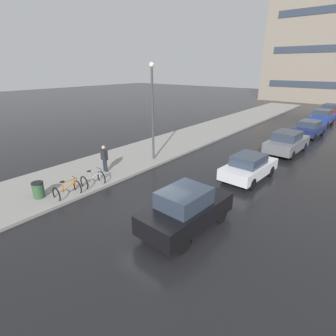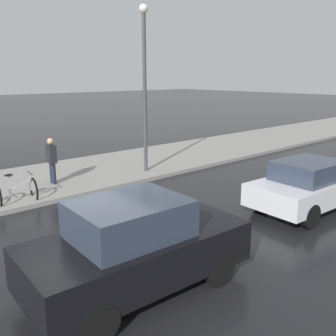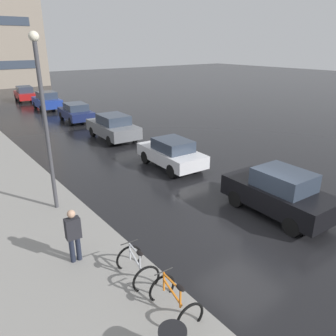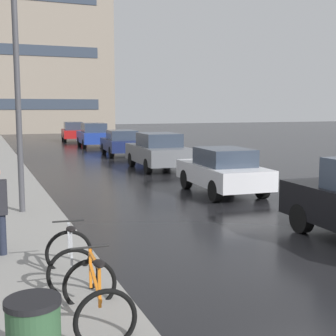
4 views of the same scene
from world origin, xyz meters
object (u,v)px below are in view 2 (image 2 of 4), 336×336
Objects in this scene: bicycle_second at (17,192)px; pedestrian at (52,160)px; car_white at (310,185)px; streetlamp at (145,78)px; car_black at (136,246)px.

pedestrian is (-1.01, 1.60, 0.56)m from bicycle_second.
streetlamp is (-6.22, -1.02, 2.92)m from car_white.
car_white reaches higher than bicycle_second.
bicycle_second is 0.29× the size of car_white.
pedestrian is at bearing 122.14° from bicycle_second.
car_black is 7.18m from pedestrian.
streetlamp is at bearing -170.73° from car_white.
car_white is 0.64× the size of streetlamp.
streetlamp is (-6.28, 5.14, 2.82)m from car_black.
car_white is (5.92, 6.11, 0.33)m from bicycle_second.
car_white is at bearing 45.89° from bicycle_second.
pedestrian is at bearing -146.95° from car_white.
car_black is at bearing -13.30° from pedestrian.
bicycle_second is at bearing -86.60° from streetlamp.
car_white is 2.30× the size of pedestrian.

